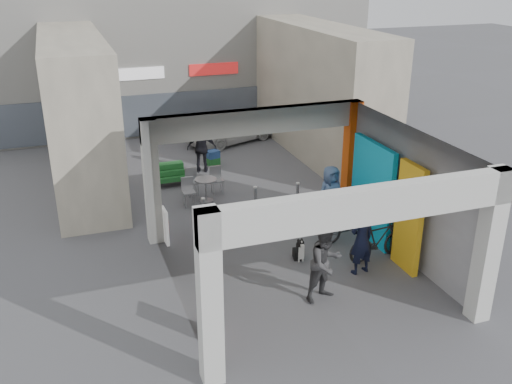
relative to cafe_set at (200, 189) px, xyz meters
name	(u,v)px	position (x,y,z in m)	size (l,w,h in m)	color
ground	(282,256)	(1.07, -4.54, -0.32)	(90.00, 90.00, 0.00)	#505054
arcade_canopy	(317,184)	(1.61, -5.36, 1.98)	(6.40, 6.45, 6.40)	beige
far_building	(169,37)	(1.07, 9.45, 3.67)	(18.00, 4.08, 8.00)	white
plaza_bldg_left	(78,111)	(-3.43, 2.96, 2.18)	(2.00, 9.00, 5.00)	#BAAF9A
plaza_bldg_right	(319,92)	(5.57, 2.96, 2.18)	(2.00, 9.00, 5.00)	#BAAF9A
bollard_left	(203,213)	(-0.46, -2.21, 0.14)	(0.09, 0.09, 0.93)	#95979D
bollard_center	(255,202)	(1.21, -1.98, 0.16)	(0.09, 0.09, 0.97)	#95979D
bollard_right	(297,198)	(2.55, -2.08, 0.16)	(0.09, 0.09, 0.96)	#95979D
advert_board_near	(207,314)	(-1.67, -7.20, 0.18)	(0.21, 0.55, 1.00)	silver
advert_board_far	(165,226)	(-1.67, -2.74, 0.18)	(0.12, 0.55, 1.00)	silver
cafe_set	(200,189)	(0.00, 0.00, 0.00)	(1.51, 1.22, 0.91)	#9D9DA2
produce_stand	(170,177)	(-0.70, 1.47, -0.02)	(1.15, 0.62, 0.76)	black
crate_stack	(213,158)	(1.25, 3.01, -0.04)	(0.52, 0.45, 0.56)	#185422
border_collie	(299,251)	(1.41, -4.88, -0.06)	(0.24, 0.47, 0.65)	black
man_with_dog	(362,239)	(2.60, -5.97, 0.60)	(0.67, 0.44, 1.84)	black
man_back_turned	(326,263)	(1.25, -6.73, 0.60)	(0.90, 0.70, 1.84)	#3A3A3C
man_elderly	(330,195)	(3.14, -3.12, 0.57)	(0.87, 0.57, 1.79)	#5370A2
man_crates	(202,148)	(0.68, 2.40, 0.59)	(1.07, 0.44, 1.82)	black
bicycle_front	(351,225)	(3.17, -4.39, 0.17)	(0.65, 1.86, 0.98)	black
bicycle_rear	(378,240)	(3.37, -5.50, 0.21)	(0.50, 1.78, 1.07)	black
white_van	(230,127)	(2.70, 5.51, 0.34)	(1.57, 3.91, 1.33)	silver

